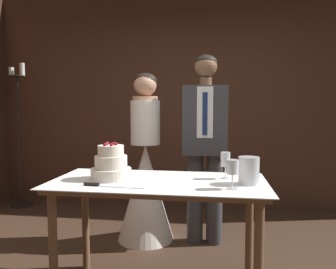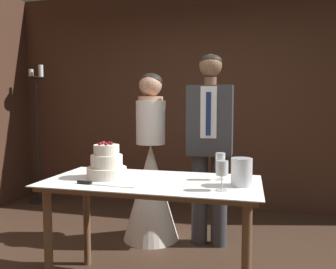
# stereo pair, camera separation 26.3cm
# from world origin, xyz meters

# --- Properties ---
(wall_back) EXTENTS (5.60, 0.12, 2.78)m
(wall_back) POSITION_xyz_m (0.00, 2.27, 1.39)
(wall_back) COLOR #472B1E
(wall_back) RESTS_ON ground_plane
(cake_table) EXTENTS (1.45, 0.71, 0.79)m
(cake_table) POSITION_xyz_m (-0.19, 0.16, 0.69)
(cake_table) COLOR brown
(cake_table) RESTS_ON ground_plane
(tiered_cake) EXTENTS (0.28, 0.28, 0.26)m
(tiered_cake) POSITION_xyz_m (-0.52, 0.16, 0.88)
(tiered_cake) COLOR silver
(tiered_cake) RESTS_ON cake_table
(cake_knife) EXTENTS (0.40, 0.05, 0.02)m
(cake_knife) POSITION_xyz_m (-0.51, -0.05, 0.80)
(cake_knife) COLOR silver
(cake_knife) RESTS_ON cake_table
(wine_glass_near) EXTENTS (0.07, 0.07, 0.18)m
(wine_glass_near) POSITION_xyz_m (0.29, 0.00, 0.91)
(wine_glass_near) COLOR silver
(wine_glass_near) RESTS_ON cake_table
(wine_glass_middle) EXTENTS (0.07, 0.07, 0.19)m
(wine_glass_middle) POSITION_xyz_m (0.26, 0.29, 0.92)
(wine_glass_middle) COLOR silver
(wine_glass_middle) RESTS_ON cake_table
(hurricane_candle) EXTENTS (0.13, 0.13, 0.18)m
(hurricane_candle) POSITION_xyz_m (0.41, 0.15, 0.87)
(hurricane_candle) COLOR silver
(hurricane_candle) RESTS_ON cake_table
(bride) EXTENTS (0.54, 0.54, 1.61)m
(bride) POSITION_xyz_m (-0.47, 1.07, 0.60)
(bride) COLOR white
(bride) RESTS_ON ground_plane
(groom) EXTENTS (0.41, 0.25, 1.76)m
(groom) POSITION_xyz_m (0.10, 1.07, 0.99)
(groom) COLOR #38383D
(groom) RESTS_ON ground_plane
(candle_stand) EXTENTS (0.28, 0.28, 1.85)m
(candle_stand) POSITION_xyz_m (-2.32, 1.92, 0.86)
(candle_stand) COLOR black
(candle_stand) RESTS_ON ground_plane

